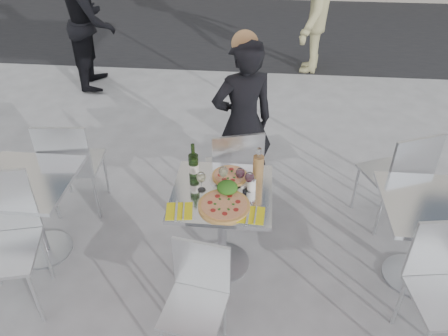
# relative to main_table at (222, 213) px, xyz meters

# --- Properties ---
(ground) EXTENTS (80.00, 80.00, 0.00)m
(ground) POSITION_rel_main_table_xyz_m (0.00, 0.00, -0.54)
(ground) COLOR slate
(street_asphalt) EXTENTS (24.00, 5.00, 0.00)m
(street_asphalt) POSITION_rel_main_table_xyz_m (0.00, 6.50, -0.54)
(street_asphalt) COLOR black
(street_asphalt) RESTS_ON ground
(main_table) EXTENTS (0.72, 0.72, 0.75)m
(main_table) POSITION_rel_main_table_xyz_m (0.00, 0.00, 0.00)
(main_table) COLOR #B7BABF
(main_table) RESTS_ON ground
(side_table_left) EXTENTS (0.72, 0.72, 0.75)m
(side_table_left) POSITION_rel_main_table_xyz_m (-1.50, 0.00, 0.00)
(side_table_left) COLOR #B7BABF
(side_table_left) RESTS_ON ground
(side_table_right) EXTENTS (0.72, 0.72, 0.75)m
(side_table_right) POSITION_rel_main_table_xyz_m (1.50, 0.00, 0.00)
(side_table_right) COLOR #B7BABF
(side_table_right) RESTS_ON ground
(chair_far) EXTENTS (0.53, 0.54, 0.94)m
(chair_far) POSITION_rel_main_table_xyz_m (0.05, 0.58, 0.02)
(chair_far) COLOR silver
(chair_far) RESTS_ON ground
(chair_near) EXTENTS (0.43, 0.44, 0.82)m
(chair_near) POSITION_rel_main_table_xyz_m (-0.09, -0.70, -0.05)
(chair_near) COLOR silver
(chair_near) RESTS_ON ground
(side_chair_lfar) EXTENTS (0.48, 0.50, 0.97)m
(side_chair_lfar) POSITION_rel_main_table_xyz_m (-1.37, 0.52, 0.04)
(side_chair_lfar) COLOR silver
(side_chair_lfar) RESTS_ON ground
(side_chair_lnear) EXTENTS (0.57, 0.58, 1.03)m
(side_chair_lnear) POSITION_rel_main_table_xyz_m (-1.49, -0.42, 0.07)
(side_chair_lnear) COLOR silver
(side_chair_lnear) RESTS_ON ground
(side_chair_rfar) EXTENTS (0.58, 0.59, 0.97)m
(side_chair_rfar) POSITION_rel_main_table_xyz_m (1.44, 0.62, 0.04)
(side_chair_rfar) COLOR silver
(side_chair_rfar) RESTS_ON ground
(side_chair_rnear) EXTENTS (0.48, 0.50, 0.93)m
(side_chair_rnear) POSITION_rel_main_table_xyz_m (1.45, -0.51, 0.01)
(side_chair_rnear) COLOR silver
(side_chair_rnear) RESTS_ON ground
(woman_diner) EXTENTS (0.68, 0.57, 1.57)m
(woman_diner) POSITION_rel_main_table_xyz_m (0.09, 0.95, 0.25)
(woman_diner) COLOR black
(woman_diner) RESTS_ON ground
(pedestrian_a) EXTENTS (0.81, 0.97, 1.81)m
(pedestrian_a) POSITION_rel_main_table_xyz_m (-2.15, 3.40, 0.36)
(pedestrian_a) COLOR black
(pedestrian_a) RESTS_ON ground
(pedestrian_b) EXTENTS (0.93, 1.33, 1.87)m
(pedestrian_b) POSITION_rel_main_table_xyz_m (0.93, 4.21, 0.40)
(pedestrian_b) COLOR tan
(pedestrian_b) RESTS_ON ground
(pizza_near) EXTENTS (0.36, 0.36, 0.02)m
(pizza_near) POSITION_rel_main_table_xyz_m (0.03, -0.17, 0.22)
(pizza_near) COLOR tan
(pizza_near) RESTS_ON main_table
(pizza_far) EXTENTS (0.31, 0.31, 0.03)m
(pizza_far) POSITION_rel_main_table_xyz_m (0.04, 0.16, 0.23)
(pizza_far) COLOR white
(pizza_far) RESTS_ON main_table
(salad_plate) EXTENTS (0.22, 0.22, 0.09)m
(salad_plate) POSITION_rel_main_table_xyz_m (0.04, -0.01, 0.25)
(salad_plate) COLOR white
(salad_plate) RESTS_ON main_table
(wine_bottle) EXTENTS (0.07, 0.08, 0.29)m
(wine_bottle) POSITION_rel_main_table_xyz_m (-0.23, 0.15, 0.32)
(wine_bottle) COLOR #2A4C1C
(wine_bottle) RESTS_ON main_table
(carafe) EXTENTS (0.08, 0.08, 0.29)m
(carafe) POSITION_rel_main_table_xyz_m (0.25, 0.14, 0.33)
(carafe) COLOR #E4AC61
(carafe) RESTS_ON main_table
(sugar_shaker) EXTENTS (0.06, 0.06, 0.11)m
(sugar_shaker) POSITION_rel_main_table_xyz_m (0.21, 0.04, 0.26)
(sugar_shaker) COLOR white
(sugar_shaker) RESTS_ON main_table
(wineglass_white_a) EXTENTS (0.07, 0.07, 0.16)m
(wineglass_white_a) POSITION_rel_main_table_xyz_m (-0.15, 0.00, 0.32)
(wineglass_white_a) COLOR white
(wineglass_white_a) RESTS_ON main_table
(wineglass_white_b) EXTENTS (0.07, 0.07, 0.16)m
(wineglass_white_b) POSITION_rel_main_table_xyz_m (0.00, 0.08, 0.32)
(wineglass_white_b) COLOR white
(wineglass_white_b) RESTS_ON main_table
(wineglass_red_a) EXTENTS (0.07, 0.07, 0.16)m
(wineglass_red_a) POSITION_rel_main_table_xyz_m (0.12, 0.08, 0.32)
(wineglass_red_a) COLOR white
(wineglass_red_a) RESTS_ON main_table
(wineglass_red_b) EXTENTS (0.07, 0.07, 0.16)m
(wineglass_red_b) POSITION_rel_main_table_xyz_m (0.19, 0.03, 0.32)
(wineglass_red_b) COLOR white
(wineglass_red_b) RESTS_ON main_table
(napkin_left) EXTENTS (0.20, 0.20, 0.01)m
(napkin_left) POSITION_rel_main_table_xyz_m (-0.27, -0.25, 0.21)
(napkin_left) COLOR yellow
(napkin_left) RESTS_ON main_table
(napkin_right) EXTENTS (0.19, 0.20, 0.01)m
(napkin_right) POSITION_rel_main_table_xyz_m (0.22, -0.24, 0.21)
(napkin_right) COLOR yellow
(napkin_right) RESTS_ON main_table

